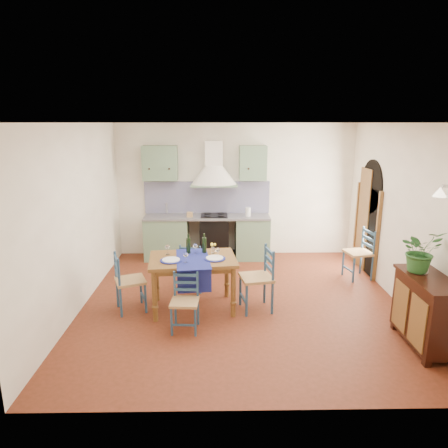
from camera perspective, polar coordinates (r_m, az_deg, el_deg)
The scene contains 13 objects.
floor at distance 6.55m, azimuth 2.52°, elevation -11.06°, with size 5.00×5.00×0.00m, color #4B2010.
back_wall at distance 8.38m, azimuth -1.54°, elevation 2.21°, with size 5.00×0.96×2.80m.
right_wall at distance 6.98m, azimuth 23.42°, elevation 0.98°, with size 0.26×5.00×2.80m.
left_wall at distance 6.43m, azimuth -20.17°, elevation 0.81°, with size 0.04×5.00×2.80m, color white.
ceiling at distance 5.92m, azimuth 2.82°, elevation 14.30°, with size 5.00×5.00×0.01m, color white.
dining_table at distance 6.08m, azimuth -4.45°, elevation -5.70°, with size 1.38×1.06×1.14m.
chair_near at distance 5.61m, azimuth -5.59°, elevation -10.96°, with size 0.40×0.40×0.80m.
chair_far at distance 6.84m, azimuth -4.53°, elevation -6.01°, with size 0.46×0.46×0.84m.
chair_left at distance 6.26m, azimuth -13.52°, elevation -7.99°, with size 0.55×0.55×0.91m.
chair_right at distance 6.13m, azimuth 4.95°, elevation -7.70°, with size 0.54×0.54×0.99m.
chair_spare at distance 7.75m, azimuth 18.85°, elevation -3.94°, with size 0.52×0.52×0.93m.
sideboard at distance 5.76m, azimuth 26.98°, elevation -10.84°, with size 0.50×1.05×0.94m.
potted_plant at distance 5.69m, azimuth 26.26°, elevation -3.44°, with size 0.50×0.44×0.56m, color #255B26.
Camera 1 is at (-0.38, -5.91, 2.80)m, focal length 32.00 mm.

